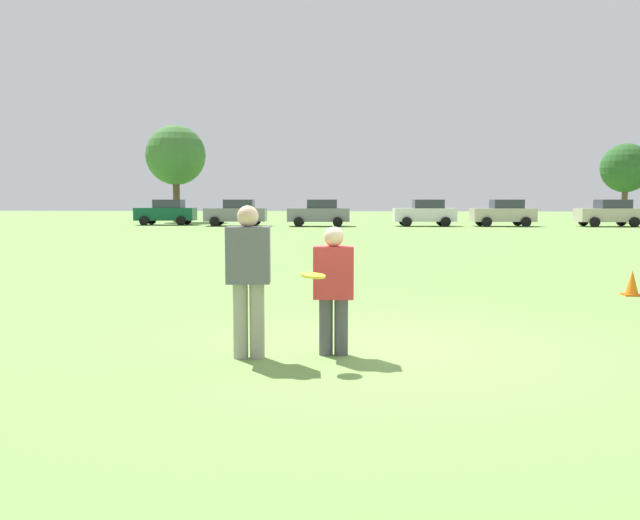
% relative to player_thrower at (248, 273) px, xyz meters
% --- Properties ---
extents(ground_plane, '(196.83, 196.83, 0.00)m').
position_rel_player_thrower_xyz_m(ground_plane, '(1.57, 0.70, -0.98)').
color(ground_plane, '#6B9347').
extents(player_thrower, '(0.51, 0.33, 1.73)m').
position_rel_player_thrower_xyz_m(player_thrower, '(0.00, 0.00, 0.00)').
color(player_thrower, gray).
rests_on(player_thrower, ground).
extents(player_defender, '(0.47, 0.28, 1.49)m').
position_rel_player_thrower_xyz_m(player_defender, '(0.95, 0.24, -0.15)').
color(player_defender, '#4C4C51').
rests_on(player_defender, ground).
extents(frisbee, '(0.27, 0.27, 0.07)m').
position_rel_player_thrower_xyz_m(frisbee, '(0.76, -0.25, 0.01)').
color(frisbee, yellow).
extents(traffic_cone, '(0.32, 0.32, 0.48)m').
position_rel_player_thrower_xyz_m(traffic_cone, '(6.22, 5.53, -0.75)').
color(traffic_cone, '#D8590C').
rests_on(traffic_cone, ground).
extents(parked_car_near_left, '(4.32, 2.45, 1.82)m').
position_rel_player_thrower_xyz_m(parked_car_near_left, '(-13.70, 39.49, -0.05)').
color(parked_car_near_left, '#0C4C2D').
rests_on(parked_car_near_left, ground).
extents(parked_car_mid_left, '(4.32, 2.45, 1.82)m').
position_rel_player_thrower_xyz_m(parked_car_mid_left, '(-8.29, 38.05, -0.05)').
color(parked_car_mid_left, slate).
rests_on(parked_car_mid_left, ground).
extents(parked_car_center, '(4.32, 2.45, 1.82)m').
position_rel_player_thrower_xyz_m(parked_car_center, '(-2.53, 37.92, -0.05)').
color(parked_car_center, slate).
rests_on(parked_car_center, ground).
extents(parked_car_mid_right, '(4.32, 2.45, 1.82)m').
position_rel_player_thrower_xyz_m(parked_car_mid_right, '(4.68, 38.85, -0.05)').
color(parked_car_mid_right, silver).
rests_on(parked_car_mid_right, ground).
extents(parked_car_near_right, '(4.32, 2.45, 1.82)m').
position_rel_player_thrower_xyz_m(parked_car_near_right, '(9.98, 39.02, -0.05)').
color(parked_car_near_right, '#B7AD99').
rests_on(parked_car_near_right, ground).
extents(parked_car_far_right, '(4.32, 2.45, 1.82)m').
position_rel_player_thrower_xyz_m(parked_car_far_right, '(17.04, 39.22, -0.05)').
color(parked_car_far_right, '#B7AD99').
rests_on(parked_car_far_right, ground).
extents(tree_west_maple, '(4.81, 4.81, 7.81)m').
position_rel_player_thrower_xyz_m(tree_west_maple, '(-14.88, 45.80, 4.40)').
color(tree_west_maple, brown).
rests_on(tree_west_maple, ground).
extents(tree_center_elm, '(3.82, 3.82, 6.21)m').
position_rel_player_thrower_xyz_m(tree_center_elm, '(20.77, 47.10, 3.29)').
color(tree_center_elm, brown).
rests_on(tree_center_elm, ground).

